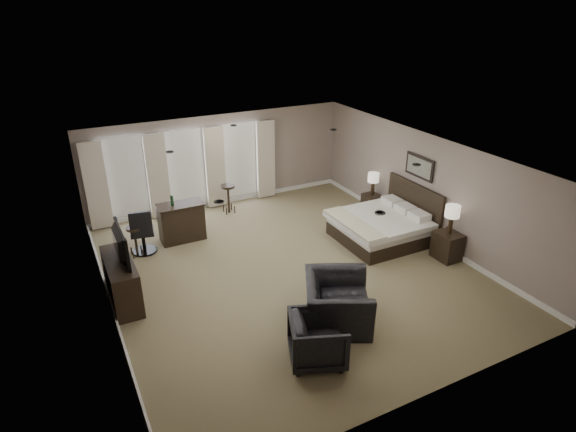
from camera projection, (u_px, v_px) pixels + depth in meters
name	position (u px, v px, depth m)	size (l,w,h in m)	color
room	(288.00, 216.00, 10.14)	(7.60, 8.60, 2.64)	#6F6547
window_bay	(187.00, 171.00, 13.08)	(5.25, 0.20, 2.30)	silver
bed	(378.00, 217.00, 11.66)	(2.06, 1.97, 1.31)	silver
nightstand_near	(447.00, 246.00, 11.00)	(0.48, 0.59, 0.65)	black
nightstand_far	(371.00, 204.00, 13.37)	(0.40, 0.49, 0.54)	black
lamp_near	(451.00, 220.00, 10.72)	(0.33, 0.33, 0.68)	beige
lamp_far	(373.00, 184.00, 13.12)	(0.31, 0.31, 0.63)	beige
wall_art	(419.00, 167.00, 11.67)	(0.04, 0.96, 0.56)	slate
dresser	(122.00, 281.00, 9.40)	(0.51, 1.58, 0.91)	black
tv	(118.00, 257.00, 9.18)	(1.16, 0.67, 0.15)	black
armchair_near	(338.00, 295.00, 8.73)	(1.34, 0.87, 1.17)	black
armchair_far	(318.00, 337.00, 7.84)	(0.89, 0.84, 0.92)	black
bar_counter	(182.00, 222.00, 11.80)	(1.11, 0.57, 0.96)	black
bar_stool_left	(136.00, 242.00, 11.09)	(0.35, 0.35, 0.74)	black
bar_stool_right	(228.00, 199.00, 13.33)	(0.38, 0.38, 0.81)	black
desk_chair	(142.00, 230.00, 11.18)	(0.58, 0.58, 1.14)	black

